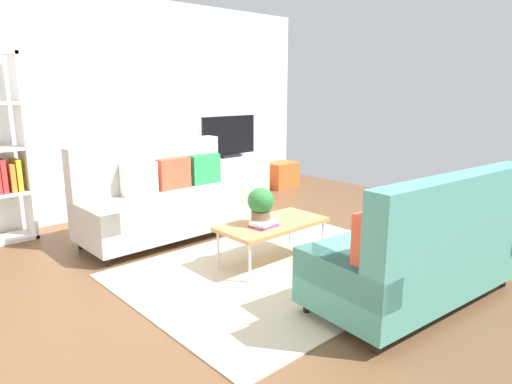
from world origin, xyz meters
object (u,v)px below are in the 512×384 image
at_px(tv_console, 229,177).
at_px(storage_trunk, 281,175).
at_px(couch_green, 422,251).
at_px(table_book_0, 264,225).
at_px(coffee_table, 272,225).
at_px(bottle_0, 208,154).
at_px(potted_plant, 261,205).
at_px(vase_0, 196,156).
at_px(couch_beige, 162,200).
at_px(tv, 229,137).

distance_m(tv_console, storage_trunk, 1.11).
distance_m(couch_green, table_book_0, 1.44).
xyz_separation_m(coffee_table, storage_trunk, (2.56, 2.40, -0.17)).
bearing_deg(bottle_0, potted_plant, -115.68).
relative_size(table_book_0, bottle_0, 1.27).
distance_m(tv_console, vase_0, 0.70).
bearing_deg(table_book_0, couch_green, -72.19).
distance_m(storage_trunk, table_book_0, 3.67).
distance_m(coffee_table, table_book_0, 0.17).
distance_m(coffee_table, tv_console, 2.90).
bearing_deg(vase_0, coffee_table, -108.99).
distance_m(table_book_0, bottle_0, 2.80).
distance_m(couch_beige, bottle_0, 1.79).
xyz_separation_m(couch_beige, potted_plant, (0.25, -1.41, 0.17)).
bearing_deg(vase_0, couch_beige, -138.26).
distance_m(tv_console, table_book_0, 3.02).
bearing_deg(storage_trunk, coffee_table, -136.80).
bearing_deg(storage_trunk, tv, 175.84).
bearing_deg(tv_console, bottle_0, -174.60).
xyz_separation_m(couch_green, table_book_0, (-0.44, 1.37, -0.01)).
distance_m(potted_plant, table_book_0, 0.20).
bearing_deg(couch_green, tv_console, 78.48).
xyz_separation_m(potted_plant, table_book_0, (-0.02, -0.06, -0.19)).
xyz_separation_m(potted_plant, bottle_0, (1.18, 2.45, 0.11)).
xyz_separation_m(couch_beige, couch_green, (0.67, -2.84, -0.01)).
bearing_deg(couch_beige, vase_0, -138.64).
relative_size(couch_green, potted_plant, 5.37).
bearing_deg(vase_0, couch_green, -98.56).
height_order(coffee_table, bottle_0, bottle_0).
bearing_deg(potted_plant, tv_console, 57.26).
bearing_deg(couch_green, bottle_0, 84.19).
bearing_deg(potted_plant, coffee_table, -6.52).
xyz_separation_m(couch_beige, bottle_0, (1.42, 1.04, 0.28)).
bearing_deg(table_book_0, tv, 57.36).
height_order(coffee_table, table_book_0, table_book_0).
distance_m(couch_beige, table_book_0, 1.49).
bearing_deg(tv, table_book_0, -122.64).
distance_m(table_book_0, vase_0, 2.81).
relative_size(coffee_table, tv, 1.10).
relative_size(couch_beige, coffee_table, 1.73).
distance_m(tv_console, bottle_0, 0.59).
height_order(tv, potted_plant, tv).
bearing_deg(bottle_0, table_book_0, -115.50).
xyz_separation_m(coffee_table, bottle_0, (1.04, 2.46, 0.34)).
distance_m(tv, potted_plant, 2.96).
bearing_deg(bottle_0, tv_console, 5.40).
bearing_deg(coffee_table, tv_console, 59.77).
bearing_deg(vase_0, table_book_0, -111.80).
xyz_separation_m(couch_beige, coffee_table, (0.39, -1.42, -0.06)).
xyz_separation_m(couch_beige, tv, (1.85, 1.06, 0.50)).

